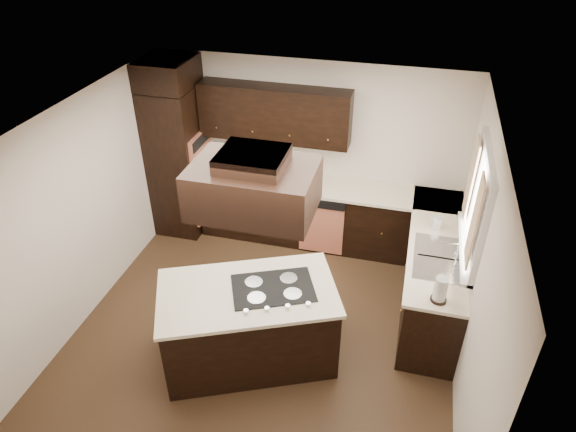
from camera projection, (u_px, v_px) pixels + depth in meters
The scene contains 30 objects.
floor at pixel (267, 325), 6.00m from camera, with size 4.20×4.20×0.02m, color brown.
ceiling at pixel (260, 124), 4.62m from camera, with size 4.20×4.20×0.02m, color white.
wall_back at pixel (309, 150), 7.02m from camera, with size 4.20×0.02×2.50m, color beige.
wall_front at pixel (177, 406), 3.60m from camera, with size 4.20×0.02×2.50m, color beige.
wall_left at pixel (84, 210), 5.76m from camera, with size 0.02×4.20×2.50m, color beige.
wall_right at pixel (477, 270), 4.86m from camera, with size 0.02×4.20×2.50m, color beige.
oven_column at pixel (178, 161), 7.17m from camera, with size 0.65×0.75×2.12m, color black.
wall_oven_face at pixel (201, 160), 7.06m from camera, with size 0.05×0.62×0.78m, color #DE795A.
base_cabinets_back at pixel (305, 212), 7.20m from camera, with size 2.93×0.60×0.88m, color black.
base_cabinets_right at pixel (432, 272), 6.10m from camera, with size 0.60×2.40×0.88m, color black.
countertop_back at pixel (305, 184), 6.94m from camera, with size 2.93×0.63×0.04m, color beige.
countertop_right at pixel (437, 241), 5.85m from camera, with size 0.63×2.40×0.04m, color beige.
upper_cabinets at pixel (274, 114), 6.66m from camera, with size 2.00×0.34×0.72m, color black.
dishwasher_front at pixel (321, 229), 6.93m from camera, with size 0.60×0.05×0.72m, color #DE795A.
window_frame at pixel (478, 204), 5.10m from camera, with size 0.06×1.32×1.12m, color silver.
window_pane at pixel (481, 205), 5.09m from camera, with size 0.00×1.20×1.00m, color white.
curtain_left at pixel (475, 222), 4.74m from camera, with size 0.02×0.34×0.90m, color #FCEDC5.
curtain_right at pixel (471, 179), 5.42m from camera, with size 0.02×0.34×0.90m, color #FCEDC5.
sink_rim at pixel (438, 258), 5.55m from camera, with size 0.52×0.84×0.01m, color silver.
island at pixel (249, 326), 5.37m from camera, with size 1.72×0.94×0.88m, color black.
island_top at pixel (247, 293), 5.12m from camera, with size 1.78×1.00×0.04m, color beige.
cooktop at pixel (273, 288), 5.14m from camera, with size 0.81×0.54×0.01m, color black.
range_hood at pixel (254, 188), 4.35m from camera, with size 1.05×0.72×0.42m, color black.
hood_duct at pixel (252, 159), 4.20m from camera, with size 0.55×0.50×0.13m, color black.
blender_base at pixel (229, 172), 7.08m from camera, with size 0.15×0.15×0.10m, color silver.
blender_pitcher at pixel (228, 161), 6.98m from camera, with size 0.13×0.13×0.26m, color silver.
spice_rack at pixel (268, 171), 6.95m from camera, with size 0.32×0.08×0.27m, color black.
mixing_bowl at pixel (226, 171), 7.17m from camera, with size 0.22×0.22×0.06m, color silver.
soap_bottle at pixel (436, 222), 5.97m from camera, with size 0.09×0.09×0.20m, color silver.
paper_towel at pixel (440, 290), 4.92m from camera, with size 0.13×0.13×0.28m, color silver.
Camera 1 is at (1.33, -4.12, 4.35)m, focal length 32.00 mm.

